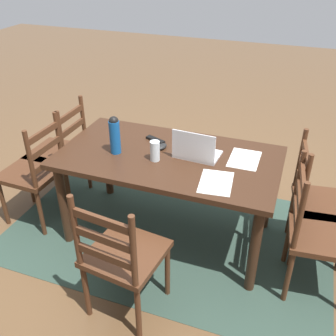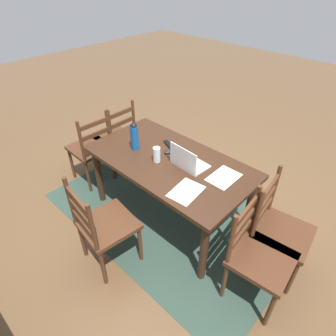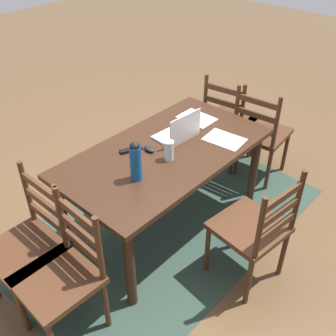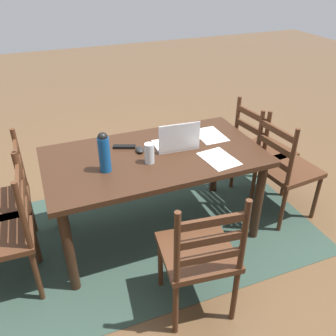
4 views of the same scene
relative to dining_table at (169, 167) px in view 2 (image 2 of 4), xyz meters
name	(u,v)px [view 2 (image 2 of 4)]	position (x,y,z in m)	size (l,w,h in m)	color
ground_plane	(169,214)	(0.00, 0.00, -0.65)	(14.00, 14.00, 0.00)	brown
area_rug	(169,214)	(0.00, 0.00, -0.64)	(2.59, 1.61, 0.01)	#2D4238
dining_table	(169,167)	(0.00, 0.00, 0.00)	(1.62, 0.88, 0.74)	#382114
chair_right_near	(115,137)	(1.10, -0.18, -0.18)	(0.44, 0.44, 0.95)	#4C2B19
chair_right_far	(92,148)	(1.10, 0.18, -0.18)	(0.45, 0.45, 0.95)	#4C2B19
chair_left_far	(258,256)	(-1.10, 0.18, -0.18)	(0.48, 0.48, 0.95)	#4C2B19
chair_left_near	(279,230)	(-1.10, -0.17, -0.18)	(0.49, 0.49, 0.95)	#4C2B19
chair_far_head	(103,226)	(0.00, 0.81, -0.18)	(0.49, 0.49, 0.95)	#4C2B19
laptop	(187,162)	(-0.20, -0.03, 0.15)	(0.33, 0.24, 0.23)	silver
water_bottle	(134,136)	(0.39, 0.09, 0.24)	(0.08, 0.08, 0.29)	#145199
drinking_glass	(157,155)	(0.07, 0.10, 0.17)	(0.07, 0.07, 0.15)	silver
computer_mouse	(169,151)	(0.08, -0.08, 0.11)	(0.06, 0.10, 0.03)	black
tv_remote	(169,145)	(0.18, -0.18, 0.10)	(0.04, 0.17, 0.02)	black
paper_stack_left	(186,191)	(-0.42, 0.24, 0.09)	(0.21, 0.30, 0.00)	white
paper_stack_right	(224,177)	(-0.54, -0.13, 0.09)	(0.21, 0.30, 0.00)	white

